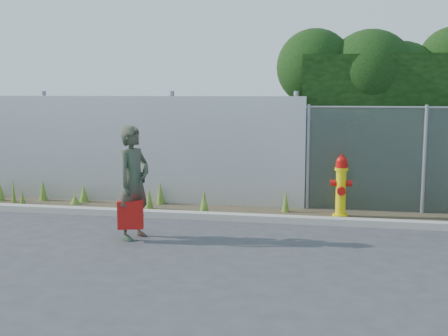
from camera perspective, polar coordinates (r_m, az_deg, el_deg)
ground at (r=8.34m, az=0.23°, el=-8.17°), size 80.00×80.00×0.00m
curb at (r=10.04m, az=2.12°, el=-5.06°), size 16.00×0.22×0.12m
weed_strip at (r=10.95m, az=-4.12°, el=-3.66°), size 16.00×1.27×0.54m
corrugated_fence at (r=11.92m, az=-12.57°, el=1.88°), size 8.50×0.21×2.30m
fire_hydrant at (r=10.44m, az=11.80°, el=-1.90°), size 0.39×0.35×1.16m
woman at (r=8.83m, az=-9.16°, el=-1.48°), size 0.61×0.75×1.77m
red_tote_bag at (r=8.76m, az=-9.49°, el=-4.72°), size 0.39×0.14×0.51m
black_shoulder_bag at (r=9.00m, az=-8.79°, el=-0.96°), size 0.21×0.09×0.16m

